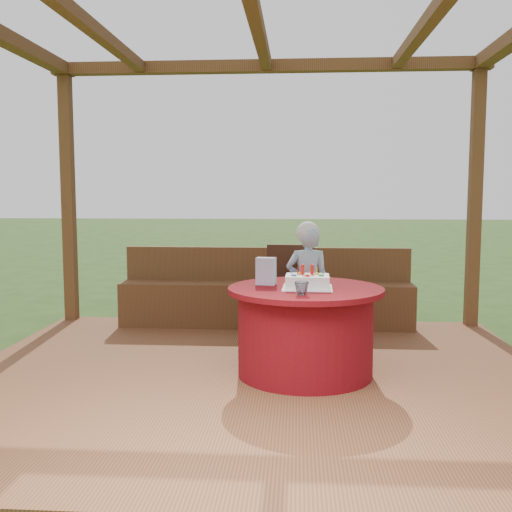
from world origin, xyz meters
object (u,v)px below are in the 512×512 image
Objects in this scene: chair at (289,288)px; gift_bag at (266,271)px; birthday_cake at (307,281)px; drinking_glass at (302,288)px; bench at (266,300)px; elderly_woman at (308,281)px; table at (305,330)px.

chair reaches higher than gift_bag.
birthday_cake is 0.31m from drinking_glass.
bench is 1.64m from gift_bag.
elderly_woman reaches higher than chair.
table is at bearing -82.33° from chair.
gift_bag is at bearing 154.81° from birthday_cake.
elderly_woman is at bearing -22.58° from chair.
birthday_cake reaches higher than bench.
bench is 1.72m from table.
birthday_cake is (-0.02, -1.00, 0.15)m from elderly_woman.
table is at bearing -12.20° from gift_bag.
bench reaches higher than table.
birthday_cake is (0.15, -1.07, 0.22)m from chair.
elderly_woman is 2.99× the size of birthday_cake.
gift_bag is 0.53m from drinking_glass.
birthday_cake is (0.40, -1.71, 0.45)m from bench.
birthday_cake is at bearing -71.42° from table.
elderly_woman is at bearing 88.98° from birthday_cake.
elderly_woman is 11.22× the size of drinking_glass.
drinking_glass is (-0.04, -0.31, -0.00)m from birthday_cake.
elderly_woman is at bearing 87.27° from drinking_glass.
chair is 0.20m from elderly_woman.
chair is at bearing 157.42° from elderly_woman.
elderly_woman reaches higher than birthday_cake.
bench is 30.14× the size of drinking_glass.
birthday_cake is 1.79× the size of gift_bag.
elderly_woman is (0.42, -0.71, 0.31)m from bench.
elderly_woman is at bearing 88.18° from table.
table is 0.99m from elderly_woman.
gift_bag reaches higher than bench.
birthday_cake reaches higher than table.
bench is 2.68× the size of elderly_woman.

